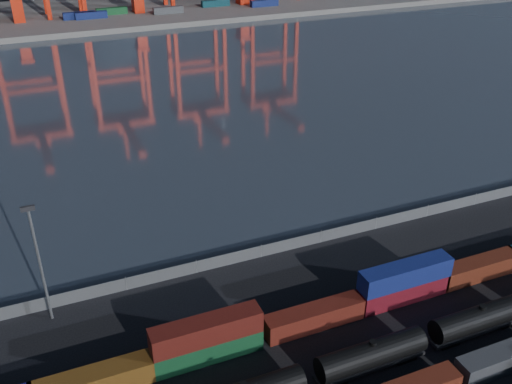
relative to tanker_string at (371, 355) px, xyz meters
name	(u,v)px	position (x,y,z in m)	size (l,w,h in m)	color
harbor_water	(144,96)	(-2.75, 102.11, -2.12)	(700.00, 700.00, 0.00)	#2B343F
far_quay	(85,14)	(-2.75, 207.11, -1.13)	(700.00, 70.00, 2.00)	#514F4C
container_row_north	(363,300)	(4.52, 8.87, -0.24)	(142.06, 2.66, 5.67)	navy
tanker_string	(371,355)	(0.00, 0.00, 0.00)	(137.81, 2.97, 4.24)	black
waterfront_fence	(261,251)	(-2.75, 25.11, -1.13)	(160.12, 0.12, 2.20)	#595B5E
yard_light_mast	(39,259)	(-32.75, 23.11, 7.17)	(1.60, 0.40, 16.60)	slate
quay_containers	(59,17)	(-13.75, 192.57, 1.17)	(172.58, 10.99, 2.60)	navy
straddle_carriers	(79,1)	(-5.25, 197.11, 5.69)	(140.00, 7.00, 11.10)	red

